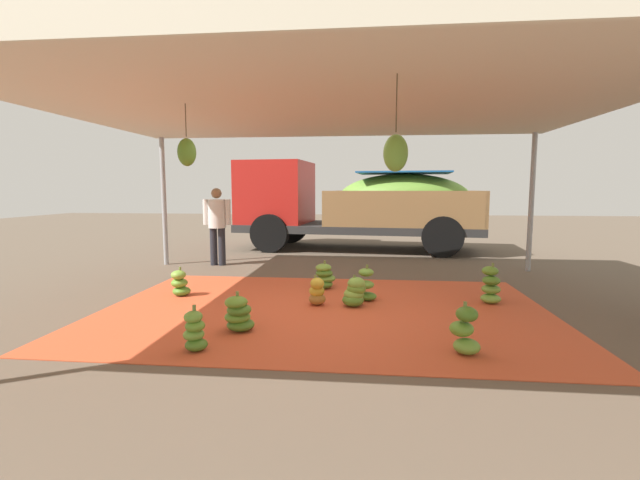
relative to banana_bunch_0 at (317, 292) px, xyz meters
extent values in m
plane|color=brown|center=(0.12, 2.80, -0.20)|extent=(40.00, 40.00, 0.00)
cube|color=#D1512D|center=(0.12, -0.20, -0.19)|extent=(6.01, 4.15, 0.01)
cylinder|color=#9EA0A5|center=(-3.68, 3.10, 1.17)|extent=(0.10, 0.10, 2.73)
cylinder|color=#9EA0A5|center=(3.92, 3.10, 1.17)|extent=(0.10, 0.10, 2.73)
cube|color=beige|center=(0.12, -0.20, 2.57)|extent=(8.00, 7.00, 0.06)
cube|color=beige|center=(0.12, -3.67, 2.40)|extent=(8.00, 0.04, 0.28)
cylinder|color=#4C422D|center=(0.96, -1.64, 2.26)|extent=(0.01, 0.01, 0.55)
ellipsoid|color=#6B9E38|center=(0.96, -1.64, 1.79)|extent=(0.24, 0.24, 0.36)
cylinder|color=#4C422D|center=(-1.66, -0.42, 2.33)|extent=(0.01, 0.01, 0.42)
ellipsoid|color=#518428|center=(-1.66, -0.42, 1.92)|extent=(0.24, 0.24, 0.36)
ellipsoid|color=#996628|center=(0.00, 0.01, -0.10)|extent=(0.33, 0.33, 0.17)
ellipsoid|color=gold|center=(-0.01, 0.01, 0.01)|extent=(0.30, 0.30, 0.17)
ellipsoid|color=gold|center=(0.01, -0.03, 0.13)|extent=(0.27, 0.27, 0.17)
cylinder|color=olive|center=(-0.02, -0.02, 0.19)|extent=(0.04, 0.04, 0.12)
ellipsoid|color=#477523|center=(-1.02, -1.89, -0.12)|extent=(0.26, 0.26, 0.12)
ellipsoid|color=#6B9E38|center=(-1.05, -1.86, -0.03)|extent=(0.29, 0.29, 0.12)
ellipsoid|color=#60932D|center=(-1.03, -1.87, 0.07)|extent=(0.26, 0.26, 0.12)
ellipsoid|color=#6B9E38|center=(-1.05, -1.88, 0.16)|extent=(0.20, 0.20, 0.12)
cylinder|color=olive|center=(-1.04, -1.87, 0.22)|extent=(0.04, 0.04, 0.12)
ellipsoid|color=#75A83D|center=(2.47, 0.37, -0.12)|extent=(0.39, 0.39, 0.13)
ellipsoid|color=#6B9E38|center=(2.47, 0.40, 0.01)|extent=(0.35, 0.35, 0.13)
ellipsoid|color=#518428|center=(2.47, 0.37, 0.14)|extent=(0.34, 0.34, 0.13)
ellipsoid|color=#60932D|center=(2.46, 0.42, 0.27)|extent=(0.28, 0.28, 0.13)
cylinder|color=olive|center=(2.49, 0.39, 0.33)|extent=(0.04, 0.04, 0.12)
ellipsoid|color=#6B9E38|center=(1.69, -1.69, -0.11)|extent=(0.26, 0.26, 0.15)
ellipsoid|color=#60932D|center=(1.64, -1.65, 0.05)|extent=(0.33, 0.33, 0.15)
ellipsoid|color=#477523|center=(1.68, -1.69, 0.22)|extent=(0.30, 0.30, 0.15)
cylinder|color=olive|center=(1.66, -1.67, 0.28)|extent=(0.04, 0.04, 0.12)
ellipsoid|color=#518428|center=(0.51, -0.01, -0.10)|extent=(0.35, 0.35, 0.18)
ellipsoid|color=#75A83D|center=(0.52, 0.01, -0.02)|extent=(0.37, 0.37, 0.18)
ellipsoid|color=#60932D|center=(0.55, 0.01, 0.06)|extent=(0.33, 0.33, 0.18)
ellipsoid|color=#75A83D|center=(0.55, 0.00, 0.14)|extent=(0.33, 0.33, 0.18)
cylinder|color=olive|center=(0.52, 0.00, 0.20)|extent=(0.04, 0.04, 0.12)
ellipsoid|color=#518428|center=(-2.14, 0.34, -0.11)|extent=(0.38, 0.38, 0.14)
ellipsoid|color=#60932D|center=(-2.16, 0.32, 0.01)|extent=(0.33, 0.33, 0.14)
ellipsoid|color=#75A83D|center=(-2.16, 0.30, 0.14)|extent=(0.29, 0.29, 0.14)
cylinder|color=olive|center=(-2.14, 0.32, 0.20)|extent=(0.04, 0.04, 0.12)
ellipsoid|color=#477523|center=(-0.75, -1.22, -0.12)|extent=(0.43, 0.43, 0.14)
ellipsoid|color=#60932D|center=(-0.79, -1.21, -0.03)|extent=(0.42, 0.42, 0.14)
ellipsoid|color=#477523|center=(-0.76, -1.24, 0.07)|extent=(0.35, 0.35, 0.14)
ellipsoid|color=#60932D|center=(-0.79, -1.25, 0.16)|extent=(0.35, 0.35, 0.14)
cylinder|color=olive|center=(-0.78, -1.23, 0.22)|extent=(0.04, 0.04, 0.12)
ellipsoid|color=#518428|center=(0.70, 0.35, -0.13)|extent=(0.36, 0.36, 0.12)
ellipsoid|color=#6B9E38|center=(0.68, 0.33, 0.05)|extent=(0.32, 0.32, 0.12)
ellipsoid|color=#6B9E38|center=(0.68, 0.37, 0.23)|extent=(0.27, 0.27, 0.12)
cylinder|color=olive|center=(0.70, 0.34, 0.29)|extent=(0.04, 0.04, 0.12)
ellipsoid|color=#477523|center=(-0.02, 1.07, -0.12)|extent=(0.36, 0.36, 0.13)
ellipsoid|color=#6B9E38|center=(0.03, 1.12, -0.03)|extent=(0.38, 0.38, 0.13)
ellipsoid|color=#477523|center=(0.00, 1.09, 0.06)|extent=(0.31, 0.31, 0.13)
ellipsoid|color=#75A83D|center=(-0.02, 1.10, 0.15)|extent=(0.35, 0.35, 0.13)
cylinder|color=olive|center=(0.00, 1.09, 0.21)|extent=(0.04, 0.04, 0.12)
cube|color=#2D2D2D|center=(0.44, 6.01, 0.40)|extent=(6.59, 2.88, 0.20)
cube|color=red|center=(-1.86, 6.23, 1.35)|extent=(1.98, 2.27, 1.70)
cube|color=#232D38|center=(-2.76, 6.32, 1.69)|extent=(0.20, 1.82, 0.75)
cube|color=olive|center=(1.55, 4.80, 0.95)|extent=(3.96, 0.46, 0.90)
cube|color=olive|center=(1.76, 7.00, 0.95)|extent=(3.96, 0.46, 0.90)
cube|color=olive|center=(3.59, 5.71, 0.95)|extent=(0.30, 2.28, 0.90)
ellipsoid|color=#6B9E38|center=(1.65, 5.90, 1.18)|extent=(3.66, 2.24, 1.35)
cube|color=#19569E|center=(1.65, 5.90, 1.88)|extent=(2.54, 1.96, 0.04)
cylinder|color=black|center=(-1.83, 5.18, 0.30)|extent=(1.02, 0.37, 1.00)
cylinder|color=black|center=(-1.63, 7.26, 0.30)|extent=(1.02, 0.37, 1.00)
cylinder|color=black|center=(2.51, 4.77, 0.30)|extent=(1.02, 0.37, 1.00)
cylinder|color=black|center=(2.71, 6.85, 0.30)|extent=(1.02, 0.37, 1.00)
cylinder|color=#26262D|center=(-2.60, 3.12, 0.21)|extent=(0.15, 0.15, 0.81)
cylinder|color=#26262D|center=(-2.42, 3.12, 0.21)|extent=(0.15, 0.15, 0.81)
cylinder|color=silver|center=(-2.51, 3.12, 0.92)|extent=(0.37, 0.37, 0.61)
cylinder|color=silver|center=(-2.76, 3.12, 0.95)|extent=(0.12, 0.12, 0.54)
cylinder|color=silver|center=(-2.27, 3.12, 0.95)|extent=(0.12, 0.12, 0.54)
sphere|color=#936B4C|center=(-2.51, 3.12, 1.36)|extent=(0.22, 0.22, 0.22)
camera|label=1|loc=(0.68, -6.05, 1.44)|focal=24.79mm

